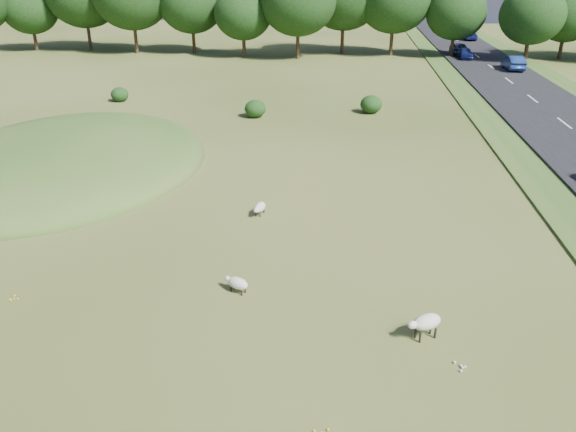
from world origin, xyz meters
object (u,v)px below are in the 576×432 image
object	(u,v)px
car_4	(469,35)
car_6	(513,62)
sheep_3	(237,283)
car_0	(465,53)
sheep_0	(260,207)
car_5	(460,49)
sheep_2	(426,322)

from	to	relation	value
car_4	car_6	xyz separation A→B (m)	(0.00, -25.82, 0.06)
sheep_3	car_0	size ratio (longest dim) A/B	0.28
sheep_0	car_6	distance (m)	45.65
sheep_3	car_4	size ratio (longest dim) A/B	0.22
car_0	car_5	world-z (taller)	car_0
car_0	car_5	size ratio (longest dim) A/B	0.83
sheep_2	sheep_3	world-z (taller)	sheep_2
sheep_2	car_0	world-z (taller)	car_0
car_0	car_4	world-z (taller)	car_4
sheep_0	car_0	world-z (taller)	car_0
sheep_2	car_4	bearing A→B (deg)	-130.85
sheep_3	sheep_2	bearing A→B (deg)	-170.65
car_6	car_4	bearing A→B (deg)	-90.00
car_0	car_6	distance (m)	8.13
sheep_2	car_4	distance (m)	76.42
sheep_0	car_5	world-z (taller)	car_5
sheep_3	car_6	bearing A→B (deg)	-86.99
car_0	car_5	distance (m)	3.71
car_0	sheep_0	bearing A→B (deg)	-110.43
car_6	car_5	bearing A→B (deg)	-70.78
sheep_0	sheep_3	world-z (taller)	sheep_0
sheep_2	car_6	distance (m)	51.34
sheep_0	car_5	distance (m)	54.14
sheep_0	sheep_2	world-z (taller)	sheep_2
sheep_3	car_5	size ratio (longest dim) A/B	0.23
sheep_0	car_0	size ratio (longest dim) A/B	0.29
sheep_0	car_0	distance (m)	50.65
sheep_0	car_0	xyz separation A→B (m)	(17.68, 47.46, 0.50)
car_0	sheep_2	bearing A→B (deg)	-101.09
car_4	car_6	size ratio (longest dim) A/B	1.04
car_5	car_6	distance (m)	11.54
sheep_3	car_0	distance (m)	56.99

